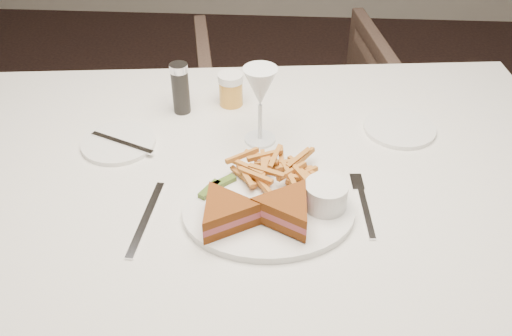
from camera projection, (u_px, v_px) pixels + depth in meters
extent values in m
cube|color=silver|center=(257.00, 292.00, 1.39)|extent=(1.45, 1.05, 0.75)
imported|color=#47342B|center=(292.00, 112.00, 2.10)|extent=(0.77, 0.73, 0.68)
ellipsoid|color=white|center=(269.00, 212.00, 1.06)|extent=(0.34, 0.28, 0.01)
cube|color=silver|center=(146.00, 218.00, 1.05)|extent=(0.03, 0.21, 0.00)
cylinder|color=white|center=(118.00, 143.00, 1.24)|extent=(0.16, 0.16, 0.01)
cylinder|color=white|center=(400.00, 128.00, 1.28)|extent=(0.16, 0.16, 0.01)
cylinder|color=black|center=(180.00, 88.00, 1.31)|extent=(0.04, 0.04, 0.12)
cylinder|color=gold|center=(231.00, 89.00, 1.35)|extent=(0.06, 0.06, 0.08)
cube|color=#425C20|center=(223.00, 182.00, 1.11)|extent=(0.05, 0.05, 0.01)
cube|color=#425C20|center=(210.00, 189.00, 1.09)|extent=(0.04, 0.06, 0.01)
cylinder|color=white|center=(326.00, 195.00, 1.04)|extent=(0.08, 0.08, 0.05)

